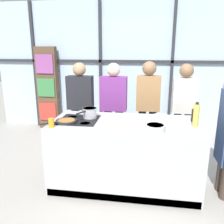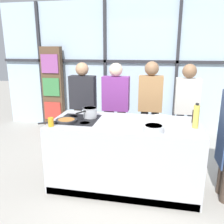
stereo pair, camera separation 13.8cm
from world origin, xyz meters
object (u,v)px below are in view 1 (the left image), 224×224
at_px(saucepan, 90,113).
at_px(juice_glass_near, 51,123).
at_px(frying_pan, 66,121).
at_px(white_plate, 160,116).
at_px(spectator_center_left, 113,104).
at_px(spectator_center_right, 148,103).
at_px(spectator_far_right, 184,105).
at_px(mixing_bowl, 155,128).
at_px(oil_bottle, 196,115).
at_px(spectator_far_left, 81,103).
at_px(pepper_grinder, 193,115).

xyz_separation_m(saucepan, juice_glass_near, (-0.36, -0.46, -0.02)).
height_order(frying_pan, white_plate, frying_pan).
xyz_separation_m(spectator_center_left, saucepan, (-0.21, -0.83, 0.07)).
distance_m(spectator_center_right, saucepan, 1.15).
height_order(spectator_far_right, mixing_bowl, spectator_far_right).
bearing_deg(oil_bottle, spectator_far_right, 89.81).
bearing_deg(frying_pan, white_plate, 20.28).
bearing_deg(saucepan, oil_bottle, -7.47).
distance_m(spectator_center_right, white_plate, 0.66).
relative_size(white_plate, oil_bottle, 0.78).
bearing_deg(frying_pan, spectator_center_left, 66.63).
height_order(mixing_bowl, juice_glass_near, juice_glass_near).
xyz_separation_m(spectator_far_right, mixing_bowl, (-0.49, -1.24, 0.02)).
relative_size(frying_pan, mixing_bowl, 1.80).
distance_m(spectator_center_right, spectator_far_right, 0.58).
distance_m(white_plate, mixing_bowl, 0.61).
height_order(spectator_far_left, spectator_center_right, spectator_center_right).
relative_size(spectator_center_left, mixing_bowl, 6.60).
height_order(spectator_far_left, oil_bottle, spectator_far_left).
relative_size(saucepan, juice_glass_near, 3.04).
relative_size(spectator_center_right, mixing_bowl, 6.74).
xyz_separation_m(spectator_far_left, juice_glass_near, (0.00, -1.29, 0.05)).
bearing_deg(pepper_grinder, juice_glass_near, -164.28).
xyz_separation_m(spectator_far_right, oil_bottle, (-0.00, -1.01, 0.12)).
xyz_separation_m(frying_pan, mixing_bowl, (1.13, -0.15, 0.02)).
height_order(spectator_center_right, white_plate, spectator_center_right).
relative_size(spectator_center_left, pepper_grinder, 8.00).
xyz_separation_m(oil_bottle, juice_glass_near, (-1.73, -0.28, -0.09)).
xyz_separation_m(spectator_far_left, spectator_far_right, (1.74, 0.00, 0.02)).
distance_m(spectator_center_right, mixing_bowl, 1.24).
xyz_separation_m(frying_pan, saucepan, (0.26, 0.25, 0.06)).
distance_m(spectator_far_right, oil_bottle, 1.02).
distance_m(spectator_far_right, mixing_bowl, 1.33).
bearing_deg(white_plate, mixing_bowl, -98.42).
relative_size(spectator_far_right, mixing_bowl, 6.60).
xyz_separation_m(frying_pan, pepper_grinder, (1.64, 0.28, 0.07)).
bearing_deg(juice_glass_near, white_plate, 26.39).
bearing_deg(oil_bottle, frying_pan, -177.41).
bearing_deg(frying_pan, spectator_far_left, 95.84).
bearing_deg(spectator_far_left, mixing_bowl, 135.15).
bearing_deg(spectator_far_left, saucepan, 113.81).
xyz_separation_m(spectator_far_right, juice_glass_near, (-1.74, -1.29, 0.03)).
relative_size(spectator_far_right, juice_glass_near, 14.40).
xyz_separation_m(spectator_far_right, saucepan, (-1.37, -0.83, 0.05)).
bearing_deg(mixing_bowl, saucepan, 155.15).
height_order(spectator_center_right, saucepan, spectator_center_right).
relative_size(spectator_center_right, white_plate, 6.77).
relative_size(spectator_far_left, oil_bottle, 5.20).
height_order(white_plate, mixing_bowl, mixing_bowl).
xyz_separation_m(mixing_bowl, pepper_grinder, (0.50, 0.44, 0.05)).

